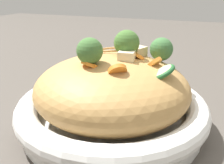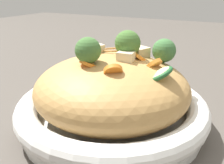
% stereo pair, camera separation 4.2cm
% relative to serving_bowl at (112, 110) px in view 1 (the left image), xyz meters
% --- Properties ---
extents(ground_plane, '(3.00, 3.00, 0.00)m').
position_rel_serving_bowl_xyz_m(ground_plane, '(0.00, 0.00, -0.03)').
color(ground_plane, '#4C463F').
extents(serving_bowl, '(0.33, 0.33, 0.05)m').
position_rel_serving_bowl_xyz_m(serving_bowl, '(0.00, 0.00, 0.00)').
color(serving_bowl, white).
rests_on(serving_bowl, ground_plane).
extents(noodle_heap, '(0.26, 0.26, 0.11)m').
position_rel_serving_bowl_xyz_m(noodle_heap, '(-0.00, -0.00, 0.04)').
color(noodle_heap, tan).
rests_on(noodle_heap, serving_bowl).
extents(broccoli_florets, '(0.15, 0.14, 0.07)m').
position_rel_serving_bowl_xyz_m(broccoli_florets, '(-0.01, 0.02, 0.11)').
color(broccoli_florets, '#A0BA76').
rests_on(broccoli_florets, serving_bowl).
extents(carrot_coins, '(0.13, 0.12, 0.03)m').
position_rel_serving_bowl_xyz_m(carrot_coins, '(0.00, 0.03, 0.09)').
color(carrot_coins, orange).
rests_on(carrot_coins, serving_bowl).
extents(zucchini_slices, '(0.15, 0.19, 0.03)m').
position_rel_serving_bowl_xyz_m(zucchini_slices, '(-0.03, 0.02, 0.08)').
color(zucchini_slices, beige).
rests_on(zucchini_slices, serving_bowl).
extents(chicken_chunks, '(0.09, 0.11, 0.03)m').
position_rel_serving_bowl_xyz_m(chicken_chunks, '(-0.03, -0.01, 0.09)').
color(chicken_chunks, beige).
rests_on(chicken_chunks, serving_bowl).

